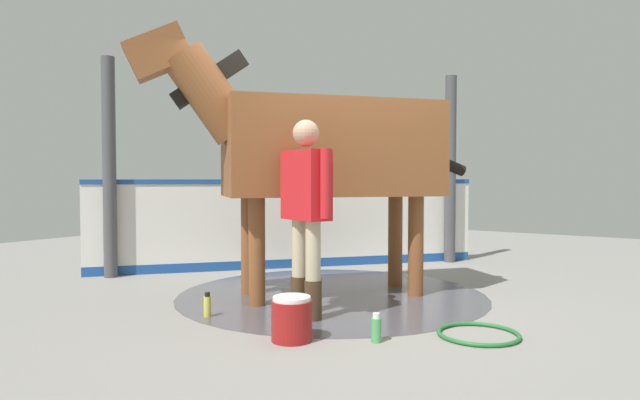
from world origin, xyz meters
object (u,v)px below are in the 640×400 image
object	(u,v)px
horse	(320,148)
handler	(306,203)
wash_bucket	(292,319)
hose_coil	(478,334)
bottle_spray	(376,329)
bottle_shampoo	(207,306)

from	to	relation	value
horse	handler	distance (m)	1.04
wash_bucket	hose_coil	bearing A→B (deg)	-141.55
handler	hose_coil	bearing A→B (deg)	-57.73
hose_coil	horse	bearing A→B (deg)	-16.80
handler	wash_bucket	xyz separation A→B (m)	(-0.32, 0.63, -0.83)
bottle_spray	handler	bearing A→B (deg)	-20.31
horse	handler	world-z (taller)	horse
horse	wash_bucket	xyz separation A→B (m)	(-0.71, 1.44, -1.36)
handler	bottle_spray	size ratio (longest dim) A/B	7.91
handler	hose_coil	distance (m)	1.76
handler	bottle_shampoo	bearing A→B (deg)	145.37
horse	wash_bucket	bearing A→B (deg)	66.87
horse	bottle_spray	world-z (taller)	horse
wash_bucket	bottle_shampoo	distance (m)	1.05
horse	hose_coil	bearing A→B (deg)	113.89
horse	bottle_shampoo	distance (m)	1.94
wash_bucket	hose_coil	xyz separation A→B (m)	(-1.12, -0.89, -0.15)
bottle_shampoo	hose_coil	distance (m)	2.28
handler	horse	bearing A→B (deg)	48.13
horse	bottle_spray	bearing A→B (deg)	88.69
bottle_spray	hose_coil	bearing A→B (deg)	-135.36
handler	hose_coil	world-z (taller)	handler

